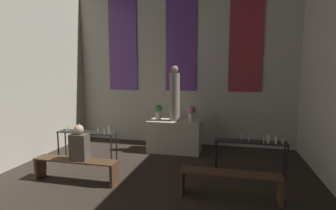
{
  "coord_description": "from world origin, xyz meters",
  "views": [
    {
      "loc": [
        1.55,
        3.49,
        2.28
      ],
      "look_at": [
        0.0,
        9.94,
        1.46
      ],
      "focal_mm": 28.0,
      "sensor_mm": 36.0,
      "label": 1
    }
  ],
  "objects_px": {
    "candle_rack_right": "(251,146)",
    "statue": "(175,95)",
    "candle_rack_left": "(87,136)",
    "person_seated": "(79,145)",
    "flower_vase_left": "(158,111)",
    "pew_back_right": "(229,180)",
    "flower_vase_right": "(191,112)",
    "altar": "(174,136)",
    "pew_back_left": "(76,166)"
  },
  "relations": [
    {
      "from": "candle_rack_left",
      "to": "flower_vase_right",
      "type": "bearing_deg",
      "value": 28.64
    },
    {
      "from": "altar",
      "to": "pew_back_right",
      "type": "distance_m",
      "value": 3.0
    },
    {
      "from": "statue",
      "to": "flower_vase_left",
      "type": "xyz_separation_m",
      "value": [
        -0.49,
        0.0,
        -0.47
      ]
    },
    {
      "from": "flower_vase_left",
      "to": "flower_vase_right",
      "type": "xyz_separation_m",
      "value": [
        0.97,
        0.0,
        0.0
      ]
    },
    {
      "from": "pew_back_left",
      "to": "person_seated",
      "type": "height_order",
      "value": "person_seated"
    },
    {
      "from": "candle_rack_left",
      "to": "pew_back_left",
      "type": "height_order",
      "value": "candle_rack_left"
    },
    {
      "from": "flower_vase_left",
      "to": "candle_rack_right",
      "type": "bearing_deg",
      "value": -28.54
    },
    {
      "from": "pew_back_left",
      "to": "statue",
      "type": "bearing_deg",
      "value": 58.35
    },
    {
      "from": "candle_rack_right",
      "to": "flower_vase_left",
      "type": "bearing_deg",
      "value": 151.46
    },
    {
      "from": "flower_vase_left",
      "to": "pew_back_right",
      "type": "xyz_separation_m",
      "value": [
        2.06,
        -2.55,
        -0.84
      ]
    },
    {
      "from": "statue",
      "to": "candle_rack_right",
      "type": "distance_m",
      "value": 2.63
    },
    {
      "from": "candle_rack_left",
      "to": "candle_rack_right",
      "type": "relative_size",
      "value": 1.0
    },
    {
      "from": "altar",
      "to": "candle_rack_left",
      "type": "bearing_deg",
      "value": -145.86
    },
    {
      "from": "statue",
      "to": "candle_rack_left",
      "type": "relative_size",
      "value": 1.02
    },
    {
      "from": "altar",
      "to": "flower_vase_left",
      "type": "distance_m",
      "value": 0.87
    },
    {
      "from": "flower_vase_right",
      "to": "pew_back_left",
      "type": "distance_m",
      "value": 3.39
    },
    {
      "from": "statue",
      "to": "person_seated",
      "type": "height_order",
      "value": "statue"
    },
    {
      "from": "candle_rack_right",
      "to": "pew_back_right",
      "type": "distance_m",
      "value": 1.31
    },
    {
      "from": "pew_back_left",
      "to": "pew_back_right",
      "type": "xyz_separation_m",
      "value": [
        3.15,
        0.0,
        0.0
      ]
    },
    {
      "from": "person_seated",
      "to": "pew_back_right",
      "type": "bearing_deg",
      "value": -0.0
    },
    {
      "from": "altar",
      "to": "flower_vase_left",
      "type": "bearing_deg",
      "value": 180.0
    },
    {
      "from": "pew_back_right",
      "to": "person_seated",
      "type": "bearing_deg",
      "value": 180.0
    },
    {
      "from": "altar",
      "to": "pew_back_right",
      "type": "height_order",
      "value": "altar"
    },
    {
      "from": "altar",
      "to": "pew_back_left",
      "type": "xyz_separation_m",
      "value": [
        -1.57,
        -2.55,
        -0.12
      ]
    },
    {
      "from": "flower_vase_left",
      "to": "candle_rack_left",
      "type": "xyz_separation_m",
      "value": [
        -1.53,
        -1.36,
        -0.5
      ]
    },
    {
      "from": "candle_rack_right",
      "to": "pew_back_left",
      "type": "height_order",
      "value": "candle_rack_right"
    },
    {
      "from": "candle_rack_left",
      "to": "person_seated",
      "type": "height_order",
      "value": "person_seated"
    },
    {
      "from": "flower_vase_left",
      "to": "flower_vase_right",
      "type": "distance_m",
      "value": 0.97
    },
    {
      "from": "altar",
      "to": "pew_back_right",
      "type": "xyz_separation_m",
      "value": [
        1.57,
        -2.55,
        -0.12
      ]
    },
    {
      "from": "statue",
      "to": "person_seated",
      "type": "bearing_deg",
      "value": -119.87
    },
    {
      "from": "altar",
      "to": "flower_vase_left",
      "type": "xyz_separation_m",
      "value": [
        -0.49,
        0.0,
        0.72
      ]
    },
    {
      "from": "candle_rack_left",
      "to": "pew_back_right",
      "type": "relative_size",
      "value": 0.85
    },
    {
      "from": "flower_vase_left",
      "to": "pew_back_right",
      "type": "distance_m",
      "value": 3.39
    },
    {
      "from": "flower_vase_right",
      "to": "candle_rack_right",
      "type": "height_order",
      "value": "flower_vase_right"
    },
    {
      "from": "altar",
      "to": "person_seated",
      "type": "relative_size",
      "value": 2.02
    },
    {
      "from": "candle_rack_right",
      "to": "statue",
      "type": "bearing_deg",
      "value": 146.0
    },
    {
      "from": "person_seated",
      "to": "altar",
      "type": "bearing_deg",
      "value": 60.13
    },
    {
      "from": "flower_vase_left",
      "to": "candle_rack_right",
      "type": "height_order",
      "value": "flower_vase_left"
    },
    {
      "from": "candle_rack_right",
      "to": "pew_back_left",
      "type": "distance_m",
      "value": 3.8
    },
    {
      "from": "flower_vase_right",
      "to": "statue",
      "type": "bearing_deg",
      "value": 180.0
    },
    {
      "from": "candle_rack_left",
      "to": "person_seated",
      "type": "distance_m",
      "value": 1.31
    },
    {
      "from": "flower_vase_right",
      "to": "candle_rack_right",
      "type": "relative_size",
      "value": 0.29
    },
    {
      "from": "flower_vase_left",
      "to": "candle_rack_left",
      "type": "bearing_deg",
      "value": -138.2
    },
    {
      "from": "pew_back_left",
      "to": "person_seated",
      "type": "xyz_separation_m",
      "value": [
        0.11,
        0.0,
        0.46
      ]
    },
    {
      "from": "altar",
      "to": "candle_rack_right",
      "type": "height_order",
      "value": "candle_rack_right"
    },
    {
      "from": "flower_vase_left",
      "to": "candle_rack_left",
      "type": "relative_size",
      "value": 0.29
    },
    {
      "from": "flower_vase_right",
      "to": "candle_rack_right",
      "type": "distance_m",
      "value": 2.12
    },
    {
      "from": "flower_vase_left",
      "to": "pew_back_left",
      "type": "height_order",
      "value": "flower_vase_left"
    },
    {
      "from": "flower_vase_right",
      "to": "pew_back_right",
      "type": "distance_m",
      "value": 2.9
    },
    {
      "from": "flower_vase_left",
      "to": "candle_rack_left",
      "type": "distance_m",
      "value": 2.11
    }
  ]
}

